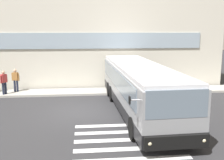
% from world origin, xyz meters
% --- Properties ---
extents(ground_plane, '(80.00, 90.00, 0.02)m').
position_xyz_m(ground_plane, '(0.00, 0.00, -0.01)').
color(ground_plane, '#2B2B2D').
rests_on(ground_plane, ground).
extents(bay_paint_stripes, '(4.40, 3.96, 0.01)m').
position_xyz_m(bay_paint_stripes, '(2.00, -4.20, 0.00)').
color(bay_paint_stripes, silver).
rests_on(bay_paint_stripes, ground).
extents(terminal_building, '(24.72, 13.80, 8.41)m').
position_xyz_m(terminal_building, '(-0.70, 11.64, 4.20)').
color(terminal_building, beige).
rests_on(terminal_building, ground).
extents(boarding_curb, '(26.92, 2.00, 0.15)m').
position_xyz_m(boarding_curb, '(0.00, 4.80, 0.07)').
color(boarding_curb, '#9E9B93').
rests_on(boarding_curb, ground).
extents(bus_main_foreground, '(3.07, 11.74, 2.70)m').
position_xyz_m(bus_main_foreground, '(3.35, -0.27, 1.34)').
color(bus_main_foreground, gray).
rests_on(bus_main_foreground, ground).
extents(passenger_by_doorway, '(0.40, 0.50, 1.68)m').
position_xyz_m(passenger_by_doorway, '(-5.35, 4.26, 1.08)').
color(passenger_by_doorway, '#1E2338').
rests_on(passenger_by_doorway, boarding_curb).
extents(passenger_at_curb_edge, '(0.58, 0.44, 1.68)m').
position_xyz_m(passenger_at_curb_edge, '(-4.74, 5.07, 1.11)').
color(passenger_at_curb_edge, '#1E2338').
rests_on(passenger_at_curb_edge, boarding_curb).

